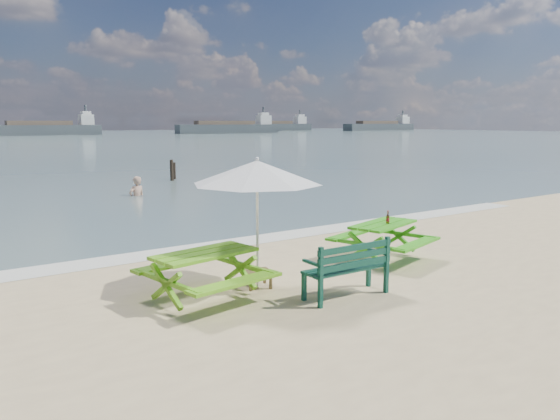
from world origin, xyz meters
TOP-DOWN VIEW (x-y plane):
  - foam_strip at (0.00, 4.60)m, footprint 22.00×0.90m
  - picnic_table_left at (-2.25, 1.20)m, footprint 1.96×2.12m
  - picnic_table_right at (2.04, 1.42)m, footprint 2.09×2.22m
  - park_bench at (-0.24, 0.02)m, footprint 1.54×0.56m
  - side_table at (-1.17, 1.30)m, footprint 0.56×0.56m
  - patio_umbrella at (-1.17, 1.30)m, footprint 2.81×2.81m
  - beer_bottle at (2.08, 1.34)m, footprint 0.07×0.07m
  - swimmer at (1.39, 14.18)m, footprint 0.77×0.59m
  - mooring_pilings at (4.92, 18.68)m, footprint 0.56×0.76m
  - cargo_ships at (74.85, 118.78)m, footprint 124.45×31.66m

SIDE VIEW (x-z plane):
  - swimmer at x=1.39m, z-range -1.11..0.76m
  - foam_strip at x=0.00m, z-range 0.00..0.01m
  - side_table at x=-1.17m, z-range 0.01..0.30m
  - park_bench at x=-0.24m, z-range -0.18..0.76m
  - mooring_pilings at x=4.92m, z-range -0.24..1.00m
  - picnic_table_right at x=2.04m, z-range -0.02..0.77m
  - picnic_table_left at x=-2.25m, z-range -0.02..0.79m
  - beer_bottle at x=2.08m, z-range 0.74..1.01m
  - cargo_ships at x=74.85m, z-range -1.02..3.38m
  - patio_umbrella at x=-1.17m, z-range 0.91..3.16m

